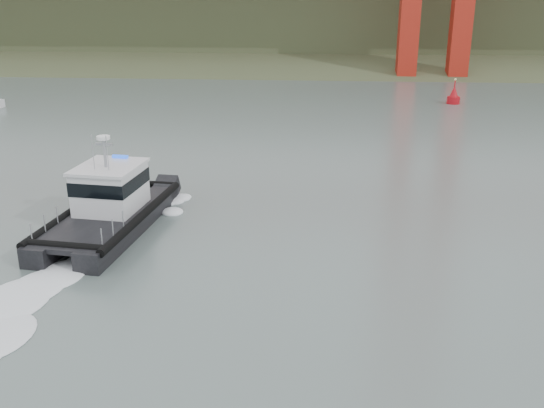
% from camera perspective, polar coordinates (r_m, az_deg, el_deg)
% --- Properties ---
extents(ground, '(400.00, 400.00, 0.00)m').
position_cam_1_polar(ground, '(28.96, -4.84, -8.73)').
color(ground, '#485552').
rests_on(ground, ground).
extents(headlands, '(500.00, 105.36, 27.12)m').
position_cam_1_polar(headlands, '(150.81, 3.00, 17.11)').
color(headlands, '#354125').
rests_on(headlands, ground).
extents(patrol_boat, '(5.70, 12.56, 5.90)m').
position_cam_1_polar(patrol_boat, '(37.52, -15.06, -0.10)').
color(patrol_boat, black).
rests_on(patrol_boat, ground).
extents(nav_buoy, '(1.60, 1.60, 3.34)m').
position_cam_1_polar(nav_buoy, '(80.34, 16.73, 9.65)').
color(nav_buoy, '#A50B13').
rests_on(nav_buoy, ground).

